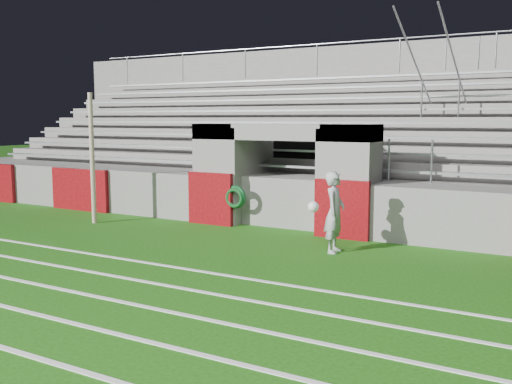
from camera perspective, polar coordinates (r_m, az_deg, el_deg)
The scene contains 5 objects.
ground at distance 11.52m, azimuth -5.32°, elevation -6.37°, with size 90.00×90.00×0.00m, color #19520D.
field_post at distance 15.42m, azimuth -16.06°, elevation 3.22°, with size 0.12×0.12×3.39m, color tan.
stadium_structure at distance 18.34m, azimuth 9.00°, elevation 3.39°, with size 26.00×8.48×5.42m.
goalkeeper_with_ball at distance 11.72m, azimuth 7.82°, elevation -2.00°, with size 0.71×0.69×1.67m.
hose_coil at distance 14.35m, azimuth -2.11°, elevation -0.54°, with size 0.60×0.15×0.60m.
Camera 1 is at (6.41, -9.17, 2.72)m, focal length 40.00 mm.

